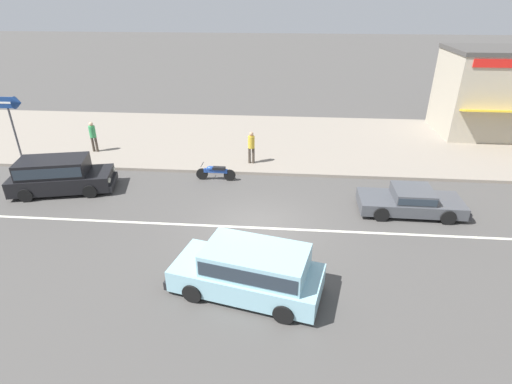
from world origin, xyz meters
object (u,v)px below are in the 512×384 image
shopfront_mid_block (491,92)px  arrow_signboard (16,107)px  minivan_black_0 (58,174)px  pedestrian_near_clock (93,134)px  minivan_pale_blue_3 (251,269)px  pedestrian_mid_kerb (251,145)px  motorcycle_0 (215,172)px  sedan_dark_grey_2 (411,201)px

shopfront_mid_block → arrow_signboard: bearing=-165.1°
minivan_black_0 → pedestrian_near_clock: 4.67m
minivan_pale_blue_3 → pedestrian_mid_kerb: size_ratio=2.86×
motorcycle_0 → pedestrian_mid_kerb: size_ratio=1.13×
arrow_signboard → shopfront_mid_block: (25.75, 6.84, -0.28)m
sedan_dark_grey_2 → minivan_pale_blue_3: 8.13m
motorcycle_0 → shopfront_mid_block: size_ratio=0.34×
minivan_black_0 → pedestrian_near_clock: (-0.49, 4.64, 0.29)m
sedan_dark_grey_2 → minivan_black_0: bearing=177.5°
arrow_signboard → shopfront_mid_block: shopfront_mid_block is taller
pedestrian_near_clock → shopfront_mid_block: size_ratio=0.30×
sedan_dark_grey_2 → pedestrian_near_clock: (-15.79, 5.31, 0.60)m
pedestrian_mid_kerb → shopfront_mid_block: 15.42m
motorcycle_0 → shopfront_mid_block: bearing=27.7°
motorcycle_0 → minivan_black_0: bearing=-165.4°
minivan_pale_blue_3 → shopfront_mid_block: bearing=50.7°
minivan_pale_blue_3 → motorcycle_0: minivan_pale_blue_3 is taller
arrow_signboard → sedan_dark_grey_2: bearing=-11.4°
minivan_black_0 → motorcycle_0: bearing=14.6°
pedestrian_mid_kerb → arrow_signboard: bearing=-177.1°
pedestrian_near_clock → arrow_signboard: bearing=-151.9°
minivan_pale_blue_3 → pedestrian_near_clock: size_ratio=2.87×
pedestrian_mid_kerb → shopfront_mid_block: size_ratio=0.30×
pedestrian_near_clock → pedestrian_mid_kerb: size_ratio=1.00×
motorcycle_0 → arrow_signboard: 10.58m
minivan_black_0 → arrow_signboard: size_ratio=1.38×
sedan_dark_grey_2 → motorcycle_0: bearing=164.0°
arrow_signboard → pedestrian_mid_kerb: bearing=2.9°
minivan_pale_blue_3 → pedestrian_mid_kerb: 9.82m
minivan_pale_blue_3 → pedestrian_mid_kerb: bearing=95.3°
minivan_black_0 → pedestrian_mid_kerb: bearing=23.8°
minivan_pale_blue_3 → motorcycle_0: (-2.46, 7.86, -0.42)m
sedan_dark_grey_2 → arrow_signboard: arrow_signboard is taller
minivan_black_0 → pedestrian_near_clock: pedestrian_near_clock is taller
sedan_dark_grey_2 → pedestrian_near_clock: bearing=161.4°
minivan_black_0 → arrow_signboard: arrow_signboard is taller
sedan_dark_grey_2 → shopfront_mid_block: (7.05, 10.60, 2.17)m
minivan_black_0 → shopfront_mid_block: size_ratio=0.83×
minivan_pale_blue_3 → arrow_signboard: size_ratio=1.43×
motorcycle_0 → pedestrian_near_clock: bearing=158.5°
sedan_dark_grey_2 → pedestrian_mid_kerb: bearing=148.0°
sedan_dark_grey_2 → arrow_signboard: bearing=168.6°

